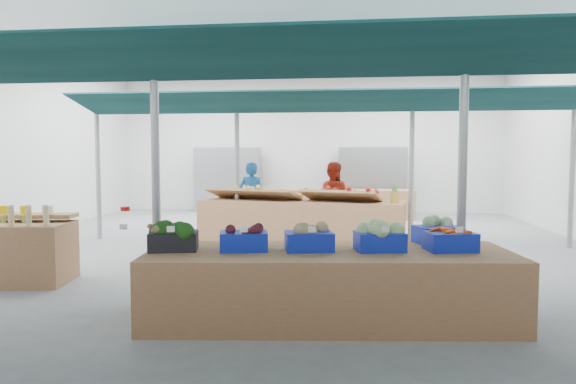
% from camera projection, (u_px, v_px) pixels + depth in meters
% --- Properties ---
extents(floor, '(13.00, 13.00, 0.00)m').
position_uv_depth(floor, '(283.00, 246.00, 9.99)').
color(floor, slate).
rests_on(floor, ground).
extents(hall, '(13.00, 13.00, 13.00)m').
position_uv_depth(hall, '(291.00, 116.00, 11.23)').
color(hall, silver).
rests_on(hall, ground).
extents(pole_grid, '(10.00, 4.60, 3.00)m').
position_uv_depth(pole_grid, '(316.00, 153.00, 8.04)').
color(pole_grid, gray).
rests_on(pole_grid, floor).
extents(awnings, '(9.50, 7.08, 0.30)m').
position_uv_depth(awnings, '(316.00, 90.00, 7.98)').
color(awnings, black).
rests_on(awnings, pole_grid).
extents(back_shelving_left, '(2.00, 0.50, 2.00)m').
position_uv_depth(back_shelving_left, '(228.00, 180.00, 16.15)').
color(back_shelving_left, '#B23F33').
rests_on(back_shelving_left, floor).
extents(back_shelving_right, '(2.00, 0.50, 2.00)m').
position_uv_depth(back_shelving_right, '(372.00, 181.00, 15.64)').
color(back_shelving_right, '#B23F33').
rests_on(back_shelving_right, floor).
extents(bottle_shelf, '(1.97, 1.35, 1.11)m').
position_uv_depth(bottle_shelf, '(1.00, 250.00, 7.12)').
color(bottle_shelf, brown).
rests_on(bottle_shelf, floor).
extents(veg_counter, '(3.98, 1.68, 0.75)m').
position_uv_depth(veg_counter, '(329.00, 285.00, 5.50)').
color(veg_counter, brown).
rests_on(veg_counter, floor).
extents(fruit_counter, '(4.17, 1.55, 0.87)m').
position_uv_depth(fruit_counter, '(301.00, 222.00, 10.27)').
color(fruit_counter, brown).
rests_on(fruit_counter, floor).
extents(far_counter, '(4.57, 1.05, 0.82)m').
position_uv_depth(far_counter, '(332.00, 204.00, 14.49)').
color(far_counter, brown).
rests_on(far_counter, floor).
extents(vendor_left, '(0.64, 0.47, 1.63)m').
position_uv_depth(vendor_left, '(252.00, 198.00, 11.47)').
color(vendor_left, '#154D8C').
rests_on(vendor_left, floor).
extents(vendor_right, '(0.87, 0.73, 1.63)m').
position_uv_depth(vendor_right, '(332.00, 199.00, 11.27)').
color(vendor_right, maroon).
rests_on(vendor_right, floor).
extents(crate_broccoli, '(0.56, 0.45, 0.35)m').
position_uv_depth(crate_broccoli, '(174.00, 236.00, 5.48)').
color(crate_broccoli, black).
rests_on(crate_broccoli, veg_counter).
extents(crate_beets, '(0.56, 0.45, 0.29)m').
position_uv_depth(crate_beets, '(244.00, 238.00, 5.47)').
color(crate_beets, '#0F22A8').
rests_on(crate_beets, veg_counter).
extents(crate_celeriac, '(0.56, 0.45, 0.31)m').
position_uv_depth(crate_celeriac, '(309.00, 237.00, 5.46)').
color(crate_celeriac, '#0F22A8').
rests_on(crate_celeriac, veg_counter).
extents(crate_cabbage, '(0.56, 0.45, 0.35)m').
position_uv_depth(crate_cabbage, '(380.00, 236.00, 5.45)').
color(crate_cabbage, '#0F22A8').
rests_on(crate_cabbage, veg_counter).
extents(crate_carrots, '(0.56, 0.45, 0.29)m').
position_uv_depth(crate_carrots, '(450.00, 240.00, 5.45)').
color(crate_carrots, '#0F22A8').
rests_on(crate_carrots, veg_counter).
extents(sparrow, '(0.12, 0.09, 0.11)m').
position_uv_depth(sparrow, '(154.00, 229.00, 5.34)').
color(sparrow, brown).
rests_on(sparrow, crate_broccoli).
extents(pole_ribbon, '(0.12, 0.12, 0.28)m').
position_uv_depth(pole_ribbon, '(125.00, 210.00, 6.41)').
color(pole_ribbon, red).
rests_on(pole_ribbon, pole_grid).
extents(apple_heap_yellow, '(2.02, 1.22, 0.27)m').
position_uv_depth(apple_heap_yellow, '(253.00, 192.00, 10.39)').
color(apple_heap_yellow, '#997247').
rests_on(apple_heap_yellow, fruit_counter).
extents(apple_heap_red, '(1.64, 1.10, 0.27)m').
position_uv_depth(apple_heap_red, '(341.00, 193.00, 9.93)').
color(apple_heap_red, '#997247').
rests_on(apple_heap_red, fruit_counter).
extents(pineapple, '(0.14, 0.14, 0.39)m').
position_uv_depth(pineapple, '(394.00, 194.00, 9.66)').
color(pineapple, '#8C6019').
rests_on(pineapple, fruit_counter).
extents(crate_extra, '(0.59, 0.50, 0.32)m').
position_uv_depth(crate_extra, '(438.00, 231.00, 5.93)').
color(crate_extra, '#0F22A8').
rests_on(crate_extra, veg_counter).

